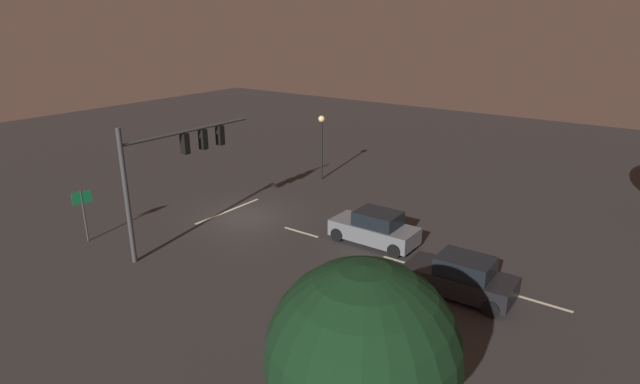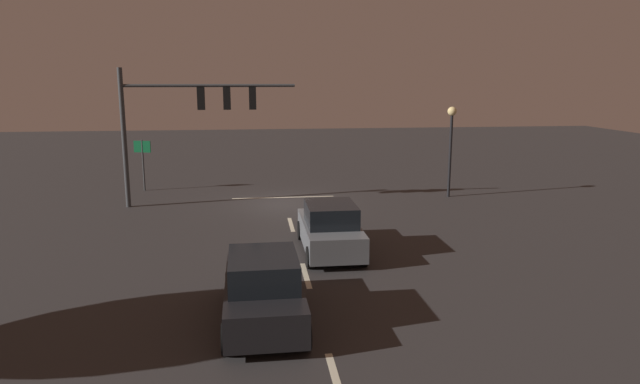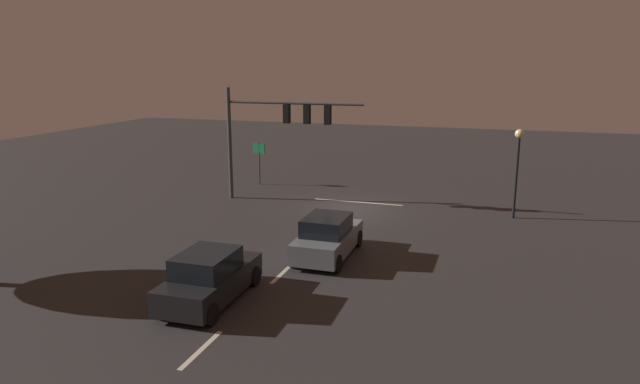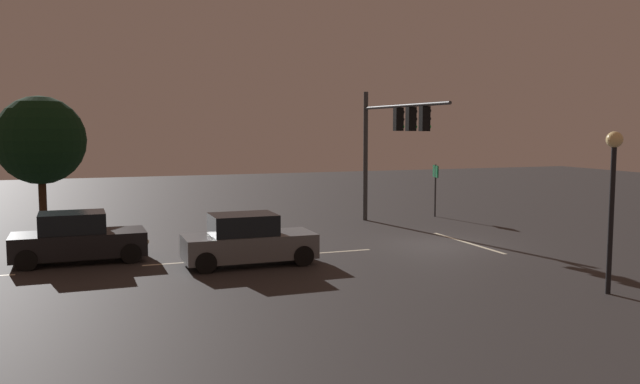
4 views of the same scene
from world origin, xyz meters
TOP-DOWN VIEW (x-y plane):
  - ground_plane at (0.00, 0.00)m, footprint 80.00×80.00m
  - traffic_signal_assembly at (4.27, -0.14)m, footprint 7.76×0.47m
  - lane_dash_far at (0.00, 4.00)m, footprint 0.16×2.20m
  - lane_dash_mid at (0.00, 10.00)m, footprint 0.16×2.20m
  - lane_dash_near at (0.00, 16.00)m, footprint 0.16×2.20m
  - stop_bar at (0.00, -1.32)m, footprint 5.00×0.16m
  - car_approaching at (-1.04, 7.79)m, footprint 1.90×4.37m
  - car_distant at (1.32, 13.06)m, footprint 1.94×4.39m
  - street_lamp_left_kerb at (-8.15, -0.53)m, footprint 0.44×0.44m
  - route_sign at (7.10, -4.00)m, footprint 0.88×0.29m

SIDE VIEW (x-z plane):
  - ground_plane at x=0.00m, z-range 0.00..0.00m
  - lane_dash_far at x=0.00m, z-range 0.00..0.01m
  - lane_dash_mid at x=0.00m, z-range 0.00..0.01m
  - lane_dash_near at x=0.00m, z-range 0.00..0.01m
  - stop_bar at x=0.00m, z-range 0.00..0.01m
  - car_approaching at x=-1.04m, z-range -0.05..1.65m
  - car_distant at x=1.32m, z-range -0.05..1.65m
  - route_sign at x=7.10m, z-range 0.59..3.24m
  - street_lamp_left_kerb at x=-8.15m, z-range 0.94..5.36m
  - traffic_signal_assembly at x=4.27m, z-range 1.25..7.48m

